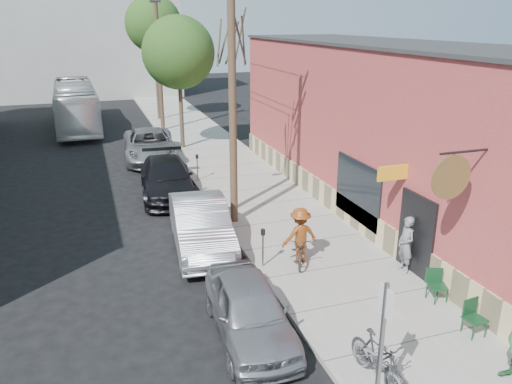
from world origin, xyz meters
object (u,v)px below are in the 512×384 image
object	(u,v)px
tree_leafy_far	(153,24)
parked_bike_a	(378,359)
patio_chair_b	(475,319)
car_1	(201,225)
patio_chair_a	(438,286)
bus	(76,105)
utility_pole_near	(231,81)
cyclist	(300,236)
tree_bare	(233,136)
patron_grey	(406,245)
parking_meter_near	(263,242)
tree_leafy_mid	(178,53)
parking_meter_far	(197,163)
sign_post	(382,336)
car_0	(249,310)
car_3	(150,145)
parked_bike_b	(377,363)
car_2	(167,178)

from	to	relation	value
tree_leafy_far	parked_bike_a	bearing A→B (deg)	-90.01
patio_chair_b	car_1	world-z (taller)	car_1
patio_chair_a	bus	world-z (taller)	bus
utility_pole_near	cyclist	bearing A→B (deg)	-75.27
tree_bare	patron_grey	bearing A→B (deg)	-63.47
parking_meter_near	tree_leafy_mid	xyz separation A→B (m)	(0.55, 15.99, 4.65)
parking_meter_far	utility_pole_near	world-z (taller)	utility_pole_near
sign_post	car_1	world-z (taller)	sign_post
patron_grey	car_0	bearing A→B (deg)	-71.04
parking_meter_near	parking_meter_far	bearing A→B (deg)	90.00
patio_chair_b	sign_post	bearing A→B (deg)	-165.56
sign_post	tree_bare	bearing A→B (deg)	87.76
car_1	utility_pole_near	bearing A→B (deg)	50.36
car_3	parked_bike_b	bearing A→B (deg)	-80.20
sign_post	patio_chair_a	distance (m)	4.92
tree_bare	car_0	world-z (taller)	tree_bare
parking_meter_near	car_1	size ratio (longest dim) A/B	0.24
tree_leafy_mid	car_1	xyz separation A→B (m)	(-2.00, -13.77, -4.79)
tree_bare	car_1	distance (m)	4.20
parking_meter_far	car_2	world-z (taller)	car_2
tree_bare	cyclist	xyz separation A→B (m)	(0.63, -5.22, -2.09)
car_1	cyclist	bearing A→B (deg)	-36.68
parking_meter_far	utility_pole_near	bearing A→B (deg)	-88.54
tree_bare	parked_bike_a	size ratio (longest dim) A/B	3.33
patron_grey	tree_bare	bearing A→B (deg)	-149.00
tree_bare	tree_leafy_far	xyz separation A→B (m)	(0.00, 20.46, 3.95)
parking_meter_near	sign_post	bearing A→B (deg)	-89.10
car_1	patio_chair_b	bearing A→B (deg)	-49.84
cyclist	car_3	size ratio (longest dim) A/B	0.31
tree_leafy_mid	tree_bare	bearing A→B (deg)	-90.00
sign_post	cyclist	bearing A→B (deg)	80.25
tree_bare	bus	world-z (taller)	tree_bare
tree_leafy_mid	parked_bike_a	distance (m)	22.26
parking_meter_near	car_1	xyz separation A→B (m)	(-1.45, 2.22, -0.14)
parking_meter_far	utility_pole_near	size ratio (longest dim) A/B	0.12
parking_meter_near	utility_pole_near	distance (m)	5.86
car_3	parking_meter_far	bearing A→B (deg)	-68.27
tree_leafy_mid	patio_chair_b	distance (m)	21.83
car_0	patio_chair_b	bearing A→B (deg)	-17.33
parking_meter_far	car_2	distance (m)	2.14
patron_grey	car_2	size ratio (longest dim) A/B	0.32
patio_chair_b	bus	world-z (taller)	bus
tree_leafy_mid	car_3	size ratio (longest dim) A/B	1.27
patio_chair_b	parked_bike_b	world-z (taller)	patio_chair_b
car_2	cyclist	bearing A→B (deg)	-65.96
patio_chair_b	utility_pole_near	bearing A→B (deg)	105.13
parking_meter_near	tree_bare	size ratio (longest dim) A/B	0.21
utility_pole_near	tree_leafy_far	bearing A→B (deg)	88.92
tree_bare	car_3	distance (m)	9.67
patio_chair_a	car_0	distance (m)	5.28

